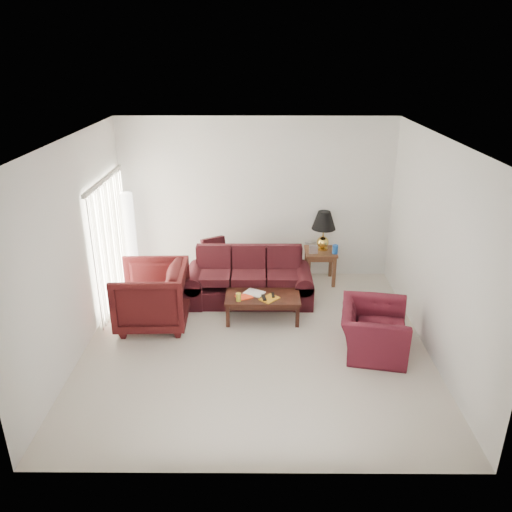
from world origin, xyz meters
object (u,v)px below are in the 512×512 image
at_px(coffee_table, 263,307).
at_px(floor_lamp, 130,239).
at_px(armchair_left, 152,296).
at_px(end_table, 320,266).
at_px(armchair_right, 373,330).
at_px(sofa, 249,277).

bearing_deg(coffee_table, floor_lamp, 157.60).
distance_m(floor_lamp, armchair_left, 1.72).
distance_m(floor_lamp, coffee_table, 2.85).
bearing_deg(end_table, armchair_left, -150.26).
height_order(floor_lamp, armchair_right, floor_lamp).
distance_m(armchair_left, armchair_right, 3.41).
relative_size(floor_lamp, armchair_left, 1.60).
distance_m(sofa, armchair_left, 1.72).
distance_m(sofa, end_table, 1.54).
xyz_separation_m(floor_lamp, armchair_left, (0.68, -1.54, -0.38)).
bearing_deg(floor_lamp, sofa, -18.10).
relative_size(sofa, armchair_left, 1.97).
height_order(end_table, floor_lamp, floor_lamp).
height_order(armchair_left, armchair_right, armchair_left).
height_order(end_table, armchair_right, armchair_right).
bearing_deg(armchair_left, coffee_table, 94.00).
relative_size(sofa, armchair_right, 2.04).
xyz_separation_m(end_table, armchair_right, (0.50, -2.35, 0.03)).
relative_size(sofa, end_table, 3.47).
bearing_deg(end_table, coffee_table, -127.01).
bearing_deg(end_table, sofa, -149.16).
bearing_deg(sofa, armchair_right, -36.95).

